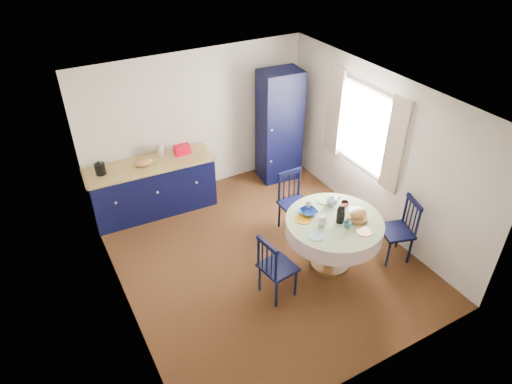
# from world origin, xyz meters

# --- Properties ---
(floor) EXTENTS (4.50, 4.50, 0.00)m
(floor) POSITION_xyz_m (0.00, 0.00, 0.00)
(floor) COLOR black
(floor) RESTS_ON ground
(ceiling) EXTENTS (4.50, 4.50, 0.00)m
(ceiling) POSITION_xyz_m (0.00, 0.00, 2.50)
(ceiling) COLOR white
(ceiling) RESTS_ON wall_back
(wall_back) EXTENTS (4.00, 0.02, 2.50)m
(wall_back) POSITION_xyz_m (0.00, 2.25, 1.25)
(wall_back) COLOR silver
(wall_back) RESTS_ON floor
(wall_left) EXTENTS (0.02, 4.50, 2.50)m
(wall_left) POSITION_xyz_m (-2.00, 0.00, 1.25)
(wall_left) COLOR silver
(wall_left) RESTS_ON floor
(wall_right) EXTENTS (0.02, 4.50, 2.50)m
(wall_right) POSITION_xyz_m (2.00, 0.00, 1.25)
(wall_right) COLOR silver
(wall_right) RESTS_ON floor
(window) EXTENTS (0.10, 1.74, 1.45)m
(window) POSITION_xyz_m (1.95, 0.30, 1.52)
(window) COLOR white
(window) RESTS_ON wall_right
(kitchen_counter) EXTENTS (2.09, 0.74, 1.16)m
(kitchen_counter) POSITION_xyz_m (-1.00, 1.90, 0.47)
(kitchen_counter) COLOR black
(kitchen_counter) RESTS_ON floor
(pantry_cabinet) EXTENTS (0.76, 0.57, 2.05)m
(pantry_cabinet) POSITION_xyz_m (1.40, 1.85, 1.03)
(pantry_cabinet) COLOR black
(pantry_cabinet) RESTS_ON floor
(dining_table) EXTENTS (1.34, 1.34, 1.09)m
(dining_table) POSITION_xyz_m (0.78, -0.63, 0.69)
(dining_table) COLOR brown
(dining_table) RESTS_ON floor
(chair_left) EXTENTS (0.47, 0.49, 0.98)m
(chair_left) POSITION_xyz_m (-0.22, -0.73, 0.49)
(chair_left) COLOR black
(chair_left) RESTS_ON floor
(chair_far) EXTENTS (0.45, 0.43, 1.00)m
(chair_far) POSITION_xyz_m (0.78, 0.38, 0.50)
(chair_far) COLOR black
(chair_far) RESTS_ON floor
(chair_right) EXTENTS (0.53, 0.54, 0.99)m
(chair_right) POSITION_xyz_m (1.73, -0.94, 0.50)
(chair_right) COLOR black
(chair_right) RESTS_ON floor
(mug_a) EXTENTS (0.12, 0.12, 0.10)m
(mug_a) POSITION_xyz_m (0.54, -0.65, 0.86)
(mug_a) COLOR silver
(mug_a) RESTS_ON dining_table
(mug_b) EXTENTS (0.10, 0.10, 0.09)m
(mug_b) POSITION_xyz_m (0.82, -0.84, 0.86)
(mug_b) COLOR #2C6D76
(mug_b) RESTS_ON dining_table
(mug_c) EXTENTS (0.11, 0.11, 0.09)m
(mug_c) POSITION_xyz_m (1.09, -0.44, 0.86)
(mug_c) COLOR black
(mug_c) RESTS_ON dining_table
(mug_d) EXTENTS (0.10, 0.10, 0.09)m
(mug_d) POSITION_xyz_m (0.62, -0.22, 0.86)
(mug_d) COLOR silver
(mug_d) RESTS_ON dining_table
(cobalt_bowl) EXTENTS (0.24, 0.24, 0.06)m
(cobalt_bowl) POSITION_xyz_m (0.55, -0.33, 0.84)
(cobalt_bowl) COLOR navy
(cobalt_bowl) RESTS_ON dining_table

